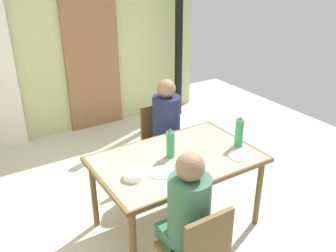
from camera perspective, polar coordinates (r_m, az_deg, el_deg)
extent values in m
plane|color=beige|center=(3.59, -1.00, -16.09)|extent=(6.92, 6.92, 0.00)
cube|color=#BEC488|center=(5.26, -16.77, 13.30)|extent=(4.34, 0.10, 2.77)
cube|color=#8D613E|center=(5.40, -11.73, 9.88)|extent=(0.80, 0.05, 2.00)
cylinder|color=black|center=(5.67, 1.72, 15.07)|extent=(0.12, 0.12, 2.77)
cube|color=brown|center=(3.25, 1.41, -5.26)|extent=(1.46, 0.94, 0.04)
cube|color=beige|center=(3.24, 1.42, -4.97)|extent=(1.40, 0.90, 0.00)
cylinder|color=brown|center=(2.93, -5.47, -18.36)|extent=(0.06, 0.06, 0.70)
cylinder|color=brown|center=(3.57, 14.01, -10.14)|extent=(0.06, 0.06, 0.70)
cylinder|color=brown|center=(3.51, -11.53, -10.49)|extent=(0.06, 0.06, 0.70)
cylinder|color=brown|center=(4.06, 6.03, -4.86)|extent=(0.06, 0.06, 0.70)
cube|color=brown|center=(2.76, 3.77, -18.86)|extent=(0.40, 0.40, 0.04)
cube|color=brown|center=(2.51, 6.43, -17.74)|extent=(0.38, 0.04, 0.42)
cylinder|color=brown|center=(3.10, 4.41, -19.12)|extent=(0.04, 0.04, 0.41)
cube|color=brown|center=(4.09, -0.63, -2.84)|extent=(0.40, 0.40, 0.04)
cube|color=brown|center=(4.14, -1.95, 0.72)|extent=(0.38, 0.04, 0.42)
cylinder|color=brown|center=(4.17, 2.62, -6.16)|extent=(0.04, 0.04, 0.41)
cylinder|color=brown|center=(4.01, -1.41, -7.50)|extent=(0.04, 0.04, 0.41)
cylinder|color=brown|center=(4.41, 0.11, -4.24)|extent=(0.04, 0.04, 0.41)
cylinder|color=brown|center=(4.26, -3.77, -5.42)|extent=(0.04, 0.04, 0.41)
cube|color=#32674B|center=(2.81, 1.83, -16.10)|extent=(0.30, 0.22, 0.12)
cylinder|color=#38664C|center=(2.58, 3.31, -13.08)|extent=(0.30, 0.30, 0.52)
sphere|color=#846047|center=(2.38, 3.52, -6.41)|extent=(0.20, 0.20, 0.20)
cube|color=#192244|center=(3.94, 0.59, -2.99)|extent=(0.30, 0.22, 0.12)
cylinder|color=#1E2347|center=(3.91, -0.27, 1.02)|extent=(0.30, 0.30, 0.52)
sphere|color=#846047|center=(3.78, -0.28, 5.87)|extent=(0.20, 0.20, 0.20)
cylinder|color=#2A7C48|center=(3.44, 11.08, -1.09)|extent=(0.08, 0.08, 0.27)
cone|color=#2A7A45|center=(3.38, 11.29, 1.21)|extent=(0.06, 0.06, 0.04)
cylinder|color=#277945|center=(3.20, 0.37, -2.90)|extent=(0.08, 0.08, 0.24)
cone|color=#30773C|center=(3.14, 0.38, -0.66)|extent=(0.05, 0.05, 0.04)
cylinder|color=silver|center=(2.96, -5.38, -7.63)|extent=(0.17, 0.17, 0.05)
cylinder|color=white|center=(3.32, 11.19, -4.62)|extent=(0.20, 0.20, 0.01)
cylinder|color=white|center=(3.11, 5.01, -6.38)|extent=(0.20, 0.20, 0.01)
cylinder|color=white|center=(3.01, -1.17, -7.37)|extent=(0.20, 0.20, 0.01)
cylinder|color=silver|center=(2.83, 2.33, -8.61)|extent=(0.06, 0.06, 0.10)
cube|color=silver|center=(3.42, -4.55, -3.31)|extent=(0.02, 0.15, 0.00)
cube|color=silver|center=(3.68, 8.18, -1.34)|extent=(0.10, 0.13, 0.00)
cube|color=silver|center=(3.21, -10.42, -5.69)|extent=(0.06, 0.15, 0.00)
cube|color=silver|center=(3.28, 3.57, -4.58)|extent=(0.04, 0.15, 0.00)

